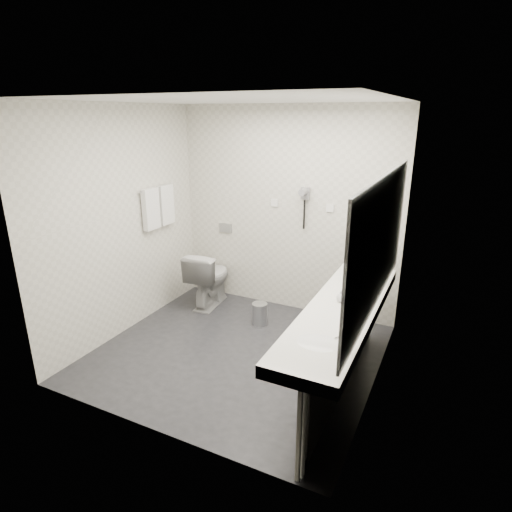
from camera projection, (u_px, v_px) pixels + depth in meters
The scene contains 31 objects.
floor at pixel (237, 352), 4.45m from camera, with size 2.80×2.80×0.00m, color #242429.
ceiling at pixel (233, 100), 3.65m from camera, with size 2.80×2.80×0.00m, color silver.
wall_back at pixel (286, 212), 5.16m from camera, with size 2.80×2.80×0.00m, color silver.
wall_front at pixel (146, 286), 2.94m from camera, with size 2.80×2.80×0.00m, color silver.
wall_left at pixel (123, 223), 4.63m from camera, with size 2.60×2.60×0.00m, color silver.
wall_right at pixel (385, 259), 3.47m from camera, with size 2.60×2.60×0.00m, color silver.
vanity_counter at pixel (342, 312), 3.56m from camera, with size 0.55×2.20×0.10m, color white.
vanity_panel at pixel (342, 357), 3.68m from camera, with size 0.03×2.15×0.75m, color gray.
vanity_post_near at pixel (304, 435), 2.79m from camera, with size 0.06×0.06×0.75m, color silver.
vanity_post_far at pixel (370, 310), 4.56m from camera, with size 0.06×0.06×0.75m, color silver.
mirror at pixel (381, 242), 3.24m from camera, with size 0.02×2.20×1.05m, color #B2BCC6.
basin_near at pixel (318, 344), 2.99m from camera, with size 0.40×0.31×0.05m, color white.
basin_far at pixel (360, 282), 4.10m from camera, with size 0.40×0.31×0.05m, color white.
faucet_near at pixel (346, 339), 2.88m from camera, with size 0.04×0.04×0.15m, color silver.
faucet_far at pixel (381, 277), 3.99m from camera, with size 0.04×0.04×0.15m, color silver.
soap_bottle_a at pixel (357, 306), 3.46m from camera, with size 0.04×0.04×0.09m, color beige.
soap_bottle_b at pixel (341, 296), 3.62m from camera, with size 0.08×0.08×0.10m, color beige.
soap_bottle_c at pixel (359, 304), 3.45m from camera, with size 0.04×0.04×0.12m, color beige.
glass_left at pixel (367, 295), 3.65m from camera, with size 0.06×0.06×0.11m, color silver.
toilet at pixel (209, 278), 5.48m from camera, with size 0.41×0.73×0.74m, color white.
flush_plate at pixel (226, 228), 5.59m from camera, with size 0.18×0.02×0.12m, color #B2B5BA.
pedal_bin at pixel (260, 314), 5.01m from camera, with size 0.18×0.18×0.25m, color #B2B5BA.
bin_lid at pixel (260, 304), 4.97m from camera, with size 0.18×0.18×0.01m, color #B2B5BA.
towel_rail at pixel (157, 188), 4.98m from camera, with size 0.02×0.02×0.62m, color silver.
towel_near at pixel (151, 209), 4.93m from camera, with size 0.07×0.24×0.48m, color white.
towel_far at pixel (166, 205), 5.17m from camera, with size 0.07×0.24×0.48m, color white.
dryer_cradle at pixel (305, 193), 4.95m from camera, with size 0.10×0.04×0.14m, color gray.
dryer_barrel at pixel (303, 192), 4.88m from camera, with size 0.08×0.08×0.14m, color gray.
dryer_cord at pixel (304, 215), 5.02m from camera, with size 0.02×0.02×0.35m, color black.
switch_plate_a at pixel (275, 203), 5.18m from camera, with size 0.09×0.02×0.09m, color white.
switch_plate_b at pixel (330, 208), 4.89m from camera, with size 0.09×0.02×0.09m, color white.
Camera 1 is at (1.88, -3.41, 2.39)m, focal length 29.67 mm.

